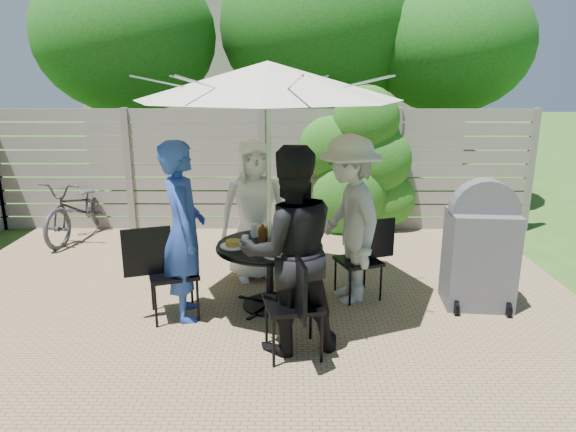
{
  "coord_description": "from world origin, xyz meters",
  "views": [
    {
      "loc": [
        0.44,
        -4.58,
        2.29
      ],
      "look_at": [
        0.4,
        0.45,
        0.92
      ],
      "focal_mm": 32.0,
      "sensor_mm": 36.0,
      "label": 1
    }
  ],
  "objects_px": {
    "chair_front": "(293,324)",
    "plate_right": "(304,239)",
    "person_left": "(183,232)",
    "bbq_grill": "(480,250)",
    "plate_front": "(277,253)",
    "syrup_jug": "(263,235)",
    "glass_left": "(245,242)",
    "glass_front": "(286,244)",
    "chair_right": "(359,275)",
    "plate_back": "(263,231)",
    "person_right": "(349,220)",
    "chair_left": "(173,291)",
    "person_front": "(290,251)",
    "chair_back": "(253,253)",
    "glass_back": "(254,230)",
    "glass_right": "(292,232)",
    "person_back": "(255,211)",
    "umbrella": "(268,81)",
    "patio_table": "(270,263)",
    "plate_left": "(233,244)",
    "bicycle": "(81,208)",
    "coffee_cup": "(275,231)"
  },
  "relations": [
    {
      "from": "chair_front",
      "to": "plate_right",
      "type": "relative_size",
      "value": 3.67
    },
    {
      "from": "person_left",
      "to": "bbq_grill",
      "type": "height_order",
      "value": "person_left"
    },
    {
      "from": "plate_front",
      "to": "syrup_jug",
      "type": "distance_m",
      "value": 0.42
    },
    {
      "from": "glass_left",
      "to": "glass_front",
      "type": "xyz_separation_m",
      "value": [
        0.39,
        -0.06,
        0.0
      ]
    },
    {
      "from": "chair_right",
      "to": "plate_back",
      "type": "bearing_deg",
      "value": -26.45
    },
    {
      "from": "person_right",
      "to": "person_left",
      "type": "bearing_deg",
      "value": -90.0
    },
    {
      "from": "chair_left",
      "to": "person_front",
      "type": "relative_size",
      "value": 0.53
    },
    {
      "from": "person_front",
      "to": "chair_right",
      "type": "height_order",
      "value": "person_front"
    },
    {
      "from": "chair_back",
      "to": "chair_front",
      "type": "relative_size",
      "value": 0.89
    },
    {
      "from": "chair_left",
      "to": "glass_back",
      "type": "xyz_separation_m",
      "value": [
        0.77,
        0.46,
        0.47
      ]
    },
    {
      "from": "person_front",
      "to": "plate_right",
      "type": "height_order",
      "value": "person_front"
    },
    {
      "from": "glass_right",
      "to": "person_back",
      "type": "bearing_deg",
      "value": 123.85
    },
    {
      "from": "plate_front",
      "to": "person_right",
      "type": "bearing_deg",
      "value": 37.6
    },
    {
      "from": "person_right",
      "to": "bbq_grill",
      "type": "relative_size",
      "value": 1.32
    },
    {
      "from": "umbrella",
      "to": "chair_back",
      "type": "distance_m",
      "value": 2.22
    },
    {
      "from": "chair_right",
      "to": "syrup_jug",
      "type": "xyz_separation_m",
      "value": [
        -1.01,
        -0.2,
        0.51
      ]
    },
    {
      "from": "umbrella",
      "to": "plate_front",
      "type": "xyz_separation_m",
      "value": [
        0.09,
        -0.35,
        -1.54
      ]
    },
    {
      "from": "person_back",
      "to": "chair_right",
      "type": "height_order",
      "value": "person_back"
    },
    {
      "from": "glass_back",
      "to": "glass_front",
      "type": "height_order",
      "value": "same"
    },
    {
      "from": "patio_table",
      "to": "person_right",
      "type": "xyz_separation_m",
      "value": [
        0.8,
        0.2,
        0.4
      ]
    },
    {
      "from": "chair_front",
      "to": "plate_back",
      "type": "height_order",
      "value": "chair_front"
    },
    {
      "from": "chair_front",
      "to": "plate_left",
      "type": "relative_size",
      "value": 3.67
    },
    {
      "from": "person_left",
      "to": "chair_right",
      "type": "xyz_separation_m",
      "value": [
        1.74,
        0.44,
        -0.61
      ]
    },
    {
      "from": "chair_left",
      "to": "glass_right",
      "type": "relative_size",
      "value": 6.71
    },
    {
      "from": "patio_table",
      "to": "person_front",
      "type": "relative_size",
      "value": 0.71
    },
    {
      "from": "chair_back",
      "to": "syrup_jug",
      "type": "height_order",
      "value": "chair_back"
    },
    {
      "from": "patio_table",
      "to": "plate_left",
      "type": "relative_size",
      "value": 4.88
    },
    {
      "from": "person_left",
      "to": "glass_back",
      "type": "distance_m",
      "value": 0.78
    },
    {
      "from": "patio_table",
      "to": "person_back",
      "type": "height_order",
      "value": "person_back"
    },
    {
      "from": "chair_back",
      "to": "glass_left",
      "type": "distance_m",
      "value": 1.21
    },
    {
      "from": "chair_left",
      "to": "syrup_jug",
      "type": "distance_m",
      "value": 1.03
    },
    {
      "from": "chair_right",
      "to": "person_right",
      "type": "height_order",
      "value": "person_right"
    },
    {
      "from": "patio_table",
      "to": "plate_right",
      "type": "xyz_separation_m",
      "value": [
        0.35,
        0.09,
        0.23
      ]
    },
    {
      "from": "plate_right",
      "to": "glass_front",
      "type": "relative_size",
      "value": 1.86
    },
    {
      "from": "person_back",
      "to": "bicycle",
      "type": "xyz_separation_m",
      "value": [
        -2.64,
        1.55,
        -0.36
      ]
    },
    {
      "from": "chair_back",
      "to": "glass_front",
      "type": "distance_m",
      "value": 1.33
    },
    {
      "from": "glass_left",
      "to": "person_front",
      "type": "bearing_deg",
      "value": -56.15
    },
    {
      "from": "umbrella",
      "to": "plate_back",
      "type": "distance_m",
      "value": 1.58
    },
    {
      "from": "patio_table",
      "to": "plate_right",
      "type": "relative_size",
      "value": 4.88
    },
    {
      "from": "plate_back",
      "to": "plate_right",
      "type": "relative_size",
      "value": 1.0
    },
    {
      "from": "patio_table",
      "to": "chair_right",
      "type": "bearing_deg",
      "value": 14.24
    },
    {
      "from": "person_left",
      "to": "glass_right",
      "type": "xyz_separation_m",
      "value": [
        1.03,
        0.37,
        -0.12
      ]
    },
    {
      "from": "glass_back",
      "to": "plate_back",
      "type": "bearing_deg",
      "value": 57.9
    },
    {
      "from": "chair_left",
      "to": "bbq_grill",
      "type": "distance_m",
      "value": 3.08
    },
    {
      "from": "patio_table",
      "to": "bicycle",
      "type": "xyz_separation_m",
      "value": [
        -2.84,
        2.35,
        -0.03
      ]
    },
    {
      "from": "person_right",
      "to": "chair_front",
      "type": "bearing_deg",
      "value": -40.7
    },
    {
      "from": "plate_front",
      "to": "coffee_cup",
      "type": "xyz_separation_m",
      "value": [
        -0.04,
        0.59,
        0.04
      ]
    },
    {
      "from": "person_left",
      "to": "coffee_cup",
      "type": "relative_size",
      "value": 14.51
    },
    {
      "from": "plate_back",
      "to": "chair_right",
      "type": "bearing_deg",
      "value": -6.24
    },
    {
      "from": "glass_left",
      "to": "bbq_grill",
      "type": "bearing_deg",
      "value": 5.4
    }
  ]
}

